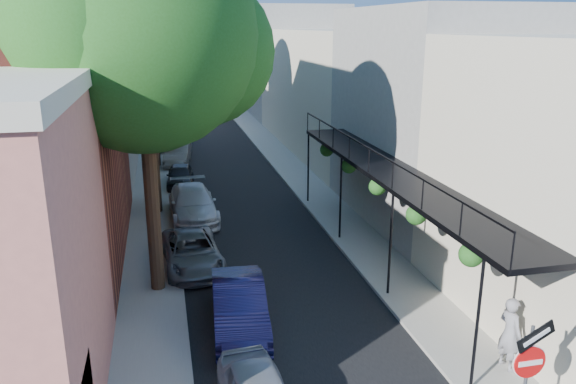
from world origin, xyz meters
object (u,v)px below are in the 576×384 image
parked_car_b (239,306)px  parked_car_d (193,203)px  parked_car_e (180,176)px  oak_far (156,26)px  parked_car_c (192,252)px  oak_mid (156,55)px  parked_car_f (178,154)px  sign_post (529,367)px  oak_near (156,39)px  parked_car_g (174,139)px  pedestrian (510,333)px

parked_car_b → parked_car_d: size_ratio=0.87×
parked_car_e → parked_car_b: bearing=-82.3°
oak_far → parked_car_c: bearing=-87.2°
oak_mid → parked_car_f: size_ratio=2.53×
sign_post → parked_car_b: sign_post is taller
oak_near → parked_car_c: 7.46m
oak_far → parked_car_g: oak_far is taller
oak_far → parked_car_e: bearing=-81.1°
oak_near → oak_mid: oak_near is taller
parked_car_b → parked_car_g: size_ratio=0.87×
parked_car_b → parked_car_f: (-0.99, 20.27, -0.03)m
parked_car_g → parked_car_f: bearing=-89.7°
oak_near → parked_car_c: oak_near is taller
parked_car_b → sign_post: bearing=-48.6°
parked_car_c → pedestrian: size_ratio=2.23×
parked_car_f → parked_car_b: bearing=-79.8°
oak_mid → parked_car_d: bearing=-47.7°
oak_near → parked_car_d: oak_near is taller
parked_car_b → parked_car_f: 20.30m
sign_post → parked_car_f: bearing=102.2°
oak_mid → parked_car_d: oak_mid is taller
parked_car_d → parked_car_g: bearing=89.2°
sign_post → parked_car_f: (-5.70, 26.44, -1.37)m
parked_car_g → pedestrian: bearing=-76.3°
oak_near → parked_car_d: bearing=80.5°
parked_car_e → parked_car_f: size_ratio=0.85×
oak_near → parked_car_b: size_ratio=2.73×
oak_near → oak_mid: 8.01m
parked_car_d → oak_near: bearing=-101.6°
parked_car_e → pedestrian: (7.19, -18.77, 0.48)m
oak_far → oak_near: bearing=-90.0°
parked_car_e → oak_far: bearing=102.7°
parked_car_c → oak_mid: bearing=93.5°
oak_mid → pedestrian: (8.02, -14.65, -5.99)m
oak_far → pedestrian: 26.01m
parked_car_g → oak_near: bearing=-92.4°
parked_car_b → parked_car_d: 9.83m
oak_far → parked_car_c: (0.75, -15.63, -7.67)m
pedestrian → parked_car_b: bearing=51.3°
sign_post → parked_car_f: sign_post is taller
parked_car_b → parked_car_c: parked_car_b is taller
oak_mid → pedestrian: size_ratio=5.41×
oak_mid → parked_car_e: oak_mid is taller
oak_mid → sign_post: bearing=-69.1°
parked_car_c → pedestrian: bearing=-51.7°
parked_car_b → parked_car_f: parked_car_b is taller
sign_post → parked_car_c: size_ratio=0.71×
oak_far → parked_car_b: bearing=-84.9°
oak_near → parked_car_g: 23.04m
oak_near → oak_mid: bearing=90.4°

